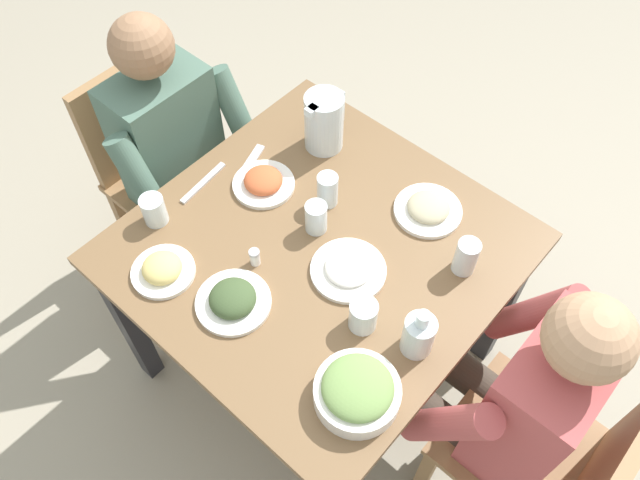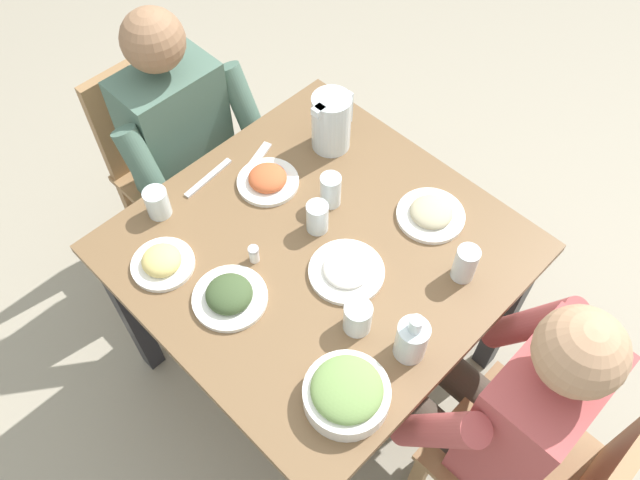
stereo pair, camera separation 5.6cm
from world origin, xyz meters
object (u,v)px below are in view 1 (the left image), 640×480
at_px(plate_yoghurt, 348,269).
at_px(water_glass_near_left, 316,217).
at_px(water_pitcher, 324,122).
at_px(salad_bowl, 357,391).
at_px(water_glass_near_right, 466,257).
at_px(chair_far, 158,163).
at_px(plate_dolmas, 233,300).
at_px(plate_beans, 428,209).
at_px(diner_far, 188,164).
at_px(water_glass_center, 327,190).
at_px(water_glass_far_left, 154,210).
at_px(water_glass_far_right, 363,315).
at_px(chair_near, 553,459).
at_px(salt_shaker, 255,257).
at_px(dining_table, 318,268).
at_px(oil_carafe, 418,336).
at_px(plate_rice_curry, 263,182).
at_px(plate_fries, 163,269).
at_px(diner_near, 501,391).

height_order(plate_yoghurt, water_glass_near_left, water_glass_near_left).
distance_m(water_pitcher, salad_bowl, 0.84).
height_order(plate_yoghurt, water_glass_near_right, water_glass_near_right).
xyz_separation_m(water_glass_near_left, water_glass_near_right, (0.16, -0.39, 0.01)).
bearing_deg(water_glass_near_left, water_pitcher, 37.54).
relative_size(chair_far, plate_dolmas, 4.26).
relative_size(plate_dolmas, plate_beans, 1.01).
xyz_separation_m(diner_far, water_glass_center, (0.11, -0.52, 0.18)).
relative_size(water_glass_far_left, water_glass_far_right, 0.99).
distance_m(diner_far, plate_dolmas, 0.66).
bearing_deg(plate_yoghurt, chair_near, -85.84).
relative_size(water_glass_center, salt_shaker, 1.97).
distance_m(plate_dolmas, plate_yoghurt, 0.32).
xyz_separation_m(dining_table, diner_far, (0.03, 0.61, -0.02)).
bearing_deg(water_glass_center, plate_yoghurt, -125.61).
bearing_deg(plate_yoghurt, oil_carafe, -101.98).
xyz_separation_m(plate_beans, water_glass_far_right, (-0.41, -0.09, 0.03)).
relative_size(chair_far, water_pitcher, 4.48).
relative_size(salad_bowl, water_glass_near_right, 1.87).
distance_m(salad_bowl, plate_yoghurt, 0.36).
bearing_deg(plate_dolmas, oil_carafe, -63.08).
xyz_separation_m(plate_rice_curry, oil_carafe, (-0.12, -0.65, 0.04)).
bearing_deg(plate_fries, chair_near, -70.06).
height_order(plate_yoghurt, salt_shaker, salt_shaker).
relative_size(chair_near, diner_far, 0.74).
xyz_separation_m(plate_rice_curry, plate_yoghurt, (-0.06, -0.38, -0.00)).
bearing_deg(water_glass_far_left, oil_carafe, -77.72).
bearing_deg(diner_near, chair_far, 90.55).
xyz_separation_m(salad_bowl, plate_rice_curry, (0.32, 0.63, -0.02)).
bearing_deg(salad_bowl, water_glass_near_left, 52.67).
bearing_deg(water_glass_far_left, diner_near, -74.55).
distance_m(water_pitcher, water_glass_far_right, 0.64).
bearing_deg(dining_table, plate_beans, -27.82).
xyz_separation_m(plate_fries, plate_beans, (0.64, -0.41, -0.00)).
distance_m(diner_near, plate_fries, 0.95).
relative_size(diner_near, salad_bowl, 5.52).
bearing_deg(water_glass_near_left, chair_near, -90.13).
xyz_separation_m(water_glass_far_right, oil_carafe, (0.04, -0.14, 0.01)).
relative_size(dining_table, plate_fries, 5.66).
height_order(chair_far, diner_near, diner_near).
distance_m(plate_dolmas, water_glass_near_right, 0.62).
xyz_separation_m(plate_dolmas, water_glass_center, (0.42, 0.04, 0.03)).
xyz_separation_m(chair_far, water_glass_near_left, (0.02, -0.76, 0.32)).
height_order(diner_near, water_glass_far_right, diner_near).
xyz_separation_m(water_glass_center, salt_shaker, (-0.29, 0.01, -0.03)).
height_order(chair_near, plate_beans, chair_near).
xyz_separation_m(salad_bowl, plate_yoghurt, (0.26, 0.24, -0.03)).
xyz_separation_m(chair_far, water_glass_far_right, (-0.13, -1.06, 0.32)).
height_order(diner_far, water_pitcher, diner_far).
xyz_separation_m(water_glass_far_right, salt_shaker, (-0.05, 0.34, -0.02)).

